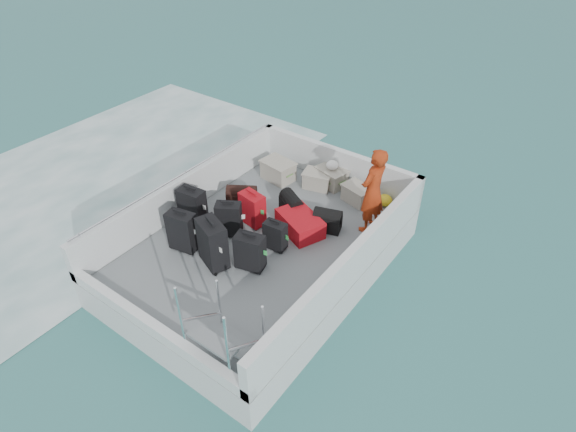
% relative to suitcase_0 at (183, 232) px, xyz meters
% --- Properties ---
extents(ground, '(160.00, 160.00, 0.00)m').
position_rel_suitcase_0_xyz_m(ground, '(0.92, 0.91, -0.98)').
color(ground, '#185655').
rests_on(ground, ground).
extents(wake_foam, '(10.00, 10.00, 0.00)m').
position_rel_suitcase_0_xyz_m(wake_foam, '(-3.88, 0.91, -0.98)').
color(wake_foam, white).
rests_on(wake_foam, ground).
extents(ferry_hull, '(3.60, 5.00, 0.60)m').
position_rel_suitcase_0_xyz_m(ferry_hull, '(0.92, 0.91, -0.68)').
color(ferry_hull, silver).
rests_on(ferry_hull, ground).
extents(deck, '(3.30, 4.70, 0.02)m').
position_rel_suitcase_0_xyz_m(deck, '(0.92, 0.91, -0.37)').
color(deck, slate).
rests_on(deck, ferry_hull).
extents(deck_fittings, '(3.60, 5.00, 0.90)m').
position_rel_suitcase_0_xyz_m(deck_fittings, '(1.27, 0.59, 0.01)').
color(deck_fittings, silver).
rests_on(deck_fittings, deck).
extents(suitcase_0, '(0.51, 0.35, 0.72)m').
position_rel_suitcase_0_xyz_m(suitcase_0, '(0.00, 0.00, 0.00)').
color(suitcase_0, black).
rests_on(suitcase_0, deck).
extents(suitcase_1, '(0.50, 0.32, 0.70)m').
position_rel_suitcase_0_xyz_m(suitcase_1, '(-0.38, 0.60, -0.01)').
color(suitcase_1, black).
rests_on(suitcase_1, deck).
extents(suitcase_3, '(0.62, 0.49, 0.81)m').
position_rel_suitcase_0_xyz_m(suitcase_3, '(0.66, 0.02, 0.05)').
color(suitcase_3, black).
rests_on(suitcase_3, deck).
extents(suitcase_4, '(0.50, 0.44, 0.63)m').
position_rel_suitcase_0_xyz_m(suitcase_4, '(0.35, 0.74, -0.04)').
color(suitcase_4, black).
rests_on(suitcase_4, deck).
extents(suitcase_5, '(0.48, 0.34, 0.62)m').
position_rel_suitcase_0_xyz_m(suitcase_5, '(0.48, 1.21, -0.05)').
color(suitcase_5, '#AF0D18').
rests_on(suitcase_5, deck).
extents(suitcase_6, '(0.51, 0.37, 0.63)m').
position_rel_suitcase_0_xyz_m(suitcase_6, '(1.19, 0.30, -0.04)').
color(suitcase_6, black).
rests_on(suitcase_6, deck).
extents(suitcase_7, '(0.39, 0.25, 0.52)m').
position_rel_suitcase_0_xyz_m(suitcase_7, '(1.23, 0.90, -0.10)').
color(suitcase_7, black).
rests_on(suitcase_7, deck).
extents(suitcase_8, '(0.98, 0.83, 0.33)m').
position_rel_suitcase_0_xyz_m(suitcase_8, '(1.29, 1.52, -0.20)').
color(suitcase_8, '#AF0D18').
rests_on(suitcase_8, deck).
extents(duffel_0, '(0.63, 0.55, 0.32)m').
position_rel_suitcase_0_xyz_m(duffel_0, '(-0.05, 1.54, -0.20)').
color(duffel_0, black).
rests_on(duffel_0, deck).
extents(duffel_1, '(0.59, 0.51, 0.32)m').
position_rel_suitcase_0_xyz_m(duffel_1, '(0.87, 1.87, -0.20)').
color(duffel_1, black).
rests_on(duffel_1, deck).
extents(duffel_2, '(0.55, 0.43, 0.32)m').
position_rel_suitcase_0_xyz_m(duffel_2, '(1.65, 1.86, -0.20)').
color(duffel_2, black).
rests_on(duffel_2, deck).
extents(crate_0, '(0.68, 0.51, 0.37)m').
position_rel_suitcase_0_xyz_m(crate_0, '(-0.04, 2.66, -0.17)').
color(crate_0, '#AAA294').
rests_on(crate_0, deck).
extents(crate_1, '(0.60, 0.48, 0.32)m').
position_rel_suitcase_0_xyz_m(crate_1, '(0.77, 2.88, -0.20)').
color(crate_1, '#AAA294').
rests_on(crate_1, deck).
extents(crate_2, '(0.64, 0.51, 0.34)m').
position_rel_suitcase_0_xyz_m(crate_2, '(0.95, 3.11, -0.19)').
color(crate_2, '#AAA294').
rests_on(crate_2, deck).
extents(crate_3, '(0.59, 0.47, 0.31)m').
position_rel_suitcase_0_xyz_m(crate_3, '(1.65, 2.91, -0.20)').
color(crate_3, '#AAA294').
rests_on(crate_3, deck).
extents(yellow_bag, '(0.28, 0.26, 0.22)m').
position_rel_suitcase_0_xyz_m(yellow_bag, '(2.14, 3.11, -0.25)').
color(yellow_bag, gold).
rests_on(yellow_bag, deck).
extents(white_bag, '(0.24, 0.24, 0.18)m').
position_rel_suitcase_0_xyz_m(white_bag, '(0.95, 3.11, 0.07)').
color(white_bag, white).
rests_on(white_bag, crate_2).
extents(passenger, '(0.45, 0.63, 1.58)m').
position_rel_suitcase_0_xyz_m(passenger, '(2.22, 2.31, 0.43)').
color(passenger, red).
rests_on(passenger, deck).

